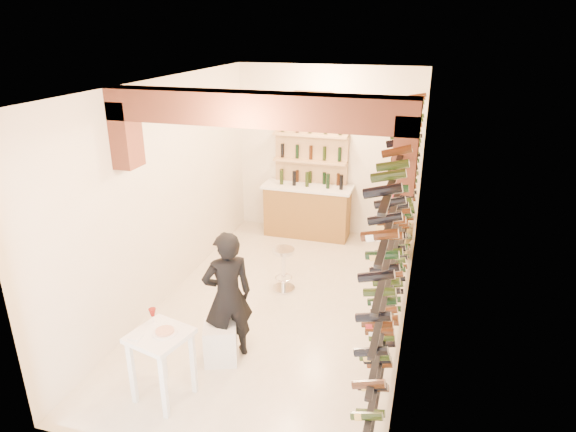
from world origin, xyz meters
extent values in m
plane|color=beige|center=(0.00, 0.00, 0.00)|extent=(6.00, 6.00, 0.00)
cube|color=silver|center=(0.00, 3.00, 1.60)|extent=(3.50, 0.02, 3.20)
cube|color=silver|center=(0.00, -3.00, 1.60)|extent=(3.50, 0.02, 3.20)
cube|color=silver|center=(-1.75, 0.00, 1.60)|extent=(0.02, 6.00, 3.20)
cube|color=silver|center=(1.75, 0.00, 1.60)|extent=(0.02, 6.00, 3.20)
cube|color=brown|center=(0.00, 0.00, 3.20)|extent=(3.50, 6.00, 0.02)
cube|color=#9D4F37|center=(0.00, -1.00, 3.02)|extent=(3.50, 0.35, 0.36)
cube|color=#9D4F37|center=(-1.63, -1.00, 2.65)|extent=(0.24, 0.35, 0.80)
cube|color=#9D4F37|center=(1.63, -1.00, 2.65)|extent=(0.24, 0.35, 0.80)
cube|color=black|center=(1.59, 0.00, 0.25)|extent=(0.06, 5.70, 0.03)
cube|color=black|center=(1.59, 0.00, 0.65)|extent=(0.06, 5.70, 0.03)
cube|color=black|center=(1.59, 0.00, 1.05)|extent=(0.06, 5.70, 0.03)
cube|color=black|center=(1.59, 0.00, 1.45)|extent=(0.06, 5.70, 0.03)
cube|color=black|center=(1.59, 0.00, 1.85)|extent=(0.06, 5.70, 0.03)
cube|color=black|center=(1.59, 0.00, 2.25)|extent=(0.06, 5.70, 0.03)
cube|color=black|center=(1.59, 0.00, 2.65)|extent=(0.06, 5.70, 0.03)
cube|color=brown|center=(-0.30, 2.65, 0.48)|extent=(1.60, 0.55, 0.96)
cube|color=white|center=(-0.30, 2.65, 0.98)|extent=(1.70, 0.62, 0.05)
cube|color=tan|center=(-0.30, 2.92, 1.00)|extent=(1.40, 0.10, 2.00)
cube|color=tan|center=(-0.30, 2.82, 0.45)|extent=(1.40, 0.28, 0.04)
cube|color=tan|center=(-0.30, 2.82, 0.95)|extent=(1.40, 0.28, 0.04)
cube|color=tan|center=(-0.30, 2.82, 1.45)|extent=(1.40, 0.28, 0.04)
cube|color=tan|center=(-0.30, 2.82, 1.95)|extent=(1.40, 0.28, 0.04)
cube|color=brown|center=(-0.30, 2.97, 2.45)|extent=(0.70, 0.04, 0.55)
cube|color=#99998C|center=(-0.30, 2.94, 2.45)|extent=(0.60, 0.01, 0.45)
cube|color=white|center=(-0.69, -2.20, 0.80)|extent=(0.69, 0.69, 0.05)
cube|color=white|center=(-0.96, -2.37, 0.39)|extent=(0.05, 0.05, 0.77)
cube|color=white|center=(-0.52, -2.48, 0.39)|extent=(0.05, 0.05, 0.77)
cube|color=white|center=(-0.85, -1.92, 0.39)|extent=(0.05, 0.05, 0.77)
cube|color=white|center=(-0.41, -2.04, 0.39)|extent=(0.05, 0.05, 0.77)
cylinder|color=white|center=(-0.63, -2.18, 0.83)|extent=(0.26, 0.26, 0.02)
cylinder|color=#BF7266|center=(-0.63, -2.18, 0.85)|extent=(0.20, 0.20, 0.02)
cube|color=white|center=(-0.88, -2.33, 0.83)|extent=(0.14, 0.14, 0.02)
cylinder|color=white|center=(-0.85, -2.04, 0.83)|extent=(0.08, 0.08, 0.00)
cylinder|color=white|center=(-0.85, -2.04, 0.88)|extent=(0.01, 0.01, 0.10)
cone|color=#610B08|center=(-0.85, -2.04, 0.96)|extent=(0.08, 0.08, 0.09)
cube|color=white|center=(-0.35, -1.42, 0.24)|extent=(0.51, 0.51, 0.49)
imported|color=black|center=(-0.29, -1.29, 0.83)|extent=(0.72, 0.68, 1.66)
cylinder|color=silver|center=(-0.12, 0.47, 0.01)|extent=(0.36, 0.36, 0.03)
cylinder|color=silver|center=(-0.12, 0.47, 0.33)|extent=(0.07, 0.07, 0.62)
cylinder|color=silver|center=(-0.12, 0.47, 0.66)|extent=(0.34, 0.34, 0.06)
torus|color=silver|center=(-0.12, 0.47, 0.20)|extent=(0.27, 0.27, 0.02)
cube|color=#D3B973|center=(1.40, 2.20, 0.14)|extent=(0.51, 0.39, 0.29)
cube|color=#D3B973|center=(1.40, 2.20, 0.45)|extent=(0.63, 0.51, 0.32)
camera|label=1|loc=(1.87, -6.11, 3.88)|focal=31.15mm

